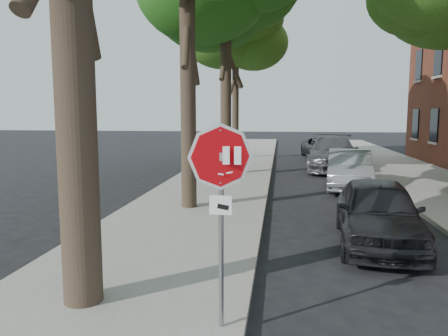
% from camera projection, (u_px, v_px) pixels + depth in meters
% --- Properties ---
extents(sidewalk_left, '(4.00, 55.00, 0.12)m').
position_uv_depth(sidewalk_left, '(217.00, 182.00, 17.67)').
color(sidewalk_left, gray).
rests_on(sidewalk_left, ground).
extents(sidewalk_right, '(4.00, 55.00, 0.12)m').
position_uv_depth(sidewalk_right, '(438.00, 186.00, 16.58)').
color(sidewalk_right, gray).
rests_on(sidewalk_right, ground).
extents(curb_left, '(0.12, 55.00, 0.13)m').
position_uv_depth(curb_left, '(268.00, 183.00, 17.40)').
color(curb_left, '#9E9384').
rests_on(curb_left, ground).
extents(curb_right, '(0.12, 55.00, 0.13)m').
position_uv_depth(curb_right, '(382.00, 185.00, 16.84)').
color(curb_right, '#9E9384').
rests_on(curb_right, ground).
extents(stop_sign, '(0.76, 0.34, 2.61)m').
position_uv_depth(stop_sign, '(221.00, 187.00, 5.37)').
color(stop_sign, gray).
rests_on(stop_sign, sidewalk_left).
extents(tree_far, '(5.29, 4.91, 9.33)m').
position_uv_depth(tree_far, '(236.00, 38.00, 25.75)').
color(tree_far, black).
rests_on(tree_far, sidewalk_left).
extents(car_a, '(2.05, 4.32, 1.42)m').
position_uv_depth(car_a, '(378.00, 212.00, 9.44)').
color(car_a, black).
rests_on(car_a, ground).
extents(car_b, '(2.06, 4.56, 1.45)m').
position_uv_depth(car_b, '(349.00, 169.00, 16.35)').
color(car_b, gray).
rests_on(car_b, ground).
extents(car_c, '(2.96, 6.04, 1.69)m').
position_uv_depth(car_c, '(333.00, 153.00, 21.66)').
color(car_c, '#4E4F54').
rests_on(car_c, ground).
extents(car_d, '(2.47, 4.87, 1.32)m').
position_uv_depth(car_d, '(322.00, 148.00, 27.18)').
color(car_d, black).
rests_on(car_d, ground).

